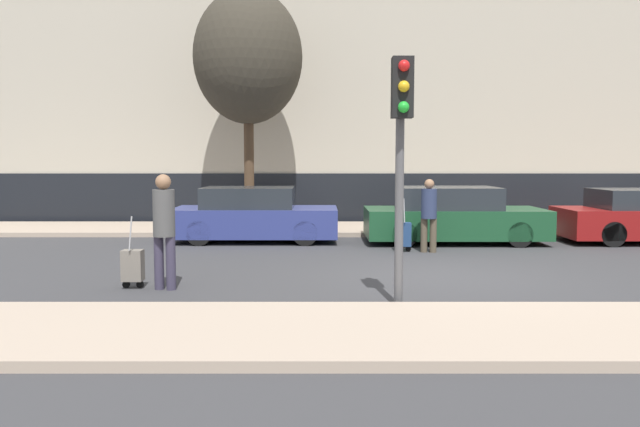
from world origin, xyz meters
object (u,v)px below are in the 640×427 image
Objects in this scene: parked_car_0 at (255,216)px; traffic_light at (402,131)px; parked_car_1 at (453,216)px; pedestrian_left at (165,224)px; trolley_right at (405,235)px; pedestrian_right at (430,211)px; bare_tree_near_crossing at (249,58)px; trolley_left at (134,265)px.

traffic_light is at bearing -68.78° from parked_car_0.
parked_car_1 is 1.28× the size of traffic_light.
parked_car_1 is (4.92, -0.25, 0.01)m from parked_car_0.
trolley_right is (4.30, 4.07, -0.66)m from pedestrian_left.
parked_car_0 is 1.20× the size of traffic_light.
parked_car_0 is 2.52× the size of pedestrian_right.
bare_tree_near_crossing is at bearing 99.21° from parked_car_0.
trolley_left is at bearing -140.62° from trolley_right.
trolley_left is 0.71× the size of pedestrian_right.
pedestrian_left reaches higher than pedestrian_right.
traffic_light is (3.53, -1.24, 1.39)m from pedestrian_left.
pedestrian_left is (-0.78, -5.84, 0.40)m from parked_car_0.
pedestrian_left reaches higher than parked_car_1.
bare_tree_near_crossing is (0.42, 8.05, 3.84)m from pedestrian_left.
traffic_light reaches higher than trolley_right.
bare_tree_near_crossing reaches higher than trolley_left.
parked_car_1 is at bearing 74.03° from pedestrian_right.
parked_car_0 is at bearing 167.09° from pedestrian_right.
trolley_right is (4.84, 3.97, 0.02)m from trolley_left.
bare_tree_near_crossing is at bearing 98.11° from pedestrian_left.
parked_car_0 is 4.79m from bare_tree_near_crossing.
traffic_light is (-2.17, -6.83, 1.79)m from parked_car_1.
traffic_light is (-1.30, -5.20, 1.52)m from pedestrian_right.
bare_tree_near_crossing is (-3.11, 9.29, 2.45)m from traffic_light.
traffic_light is (2.75, -7.08, 1.79)m from parked_car_0.
pedestrian_left is 3.99m from traffic_light.
pedestrian_right is at bearing -24.90° from parked_car_0.
bare_tree_near_crossing is at bearing 108.50° from traffic_light.
parked_car_0 is at bearing 93.50° from pedestrian_left.
bare_tree_near_crossing reaches higher than pedestrian_right.
parked_car_1 reaches higher than trolley_left.
traffic_light reaches higher than parked_car_0.
traffic_light is at bearing -8.24° from pedestrian_left.
trolley_left is (-0.54, 0.11, -0.68)m from pedestrian_left.
pedestrian_right is 7.20m from bare_tree_near_crossing.
parked_car_0 is 5.89m from trolley_left.
parked_car_1 is at bearing 55.57° from pedestrian_left.
traffic_light is 10.09m from bare_tree_near_crossing.
trolley_right is (-1.40, -1.52, -0.27)m from parked_car_1.
pedestrian_right reaches higher than parked_car_0.
trolley_left is at bearing -138.68° from parked_car_1.
parked_car_1 is at bearing 47.22° from trolley_right.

